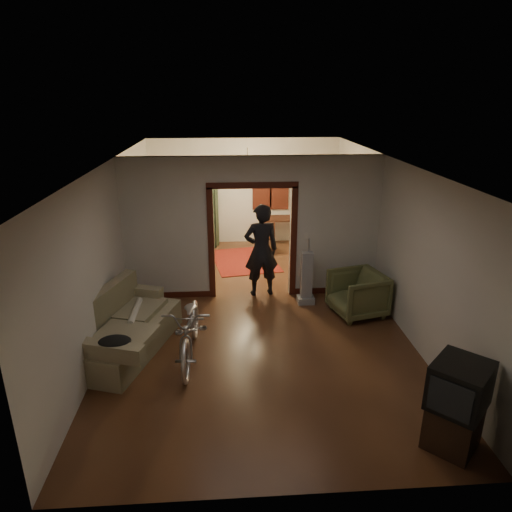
{
  "coord_description": "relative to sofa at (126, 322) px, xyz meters",
  "views": [
    {
      "loc": [
        -0.52,
        -7.79,
        3.9
      ],
      "look_at": [
        0.0,
        -0.3,
        1.2
      ],
      "focal_mm": 32.0,
      "sensor_mm": 36.0,
      "label": 1
    }
  ],
  "objects": [
    {
      "name": "ceiling",
      "position": [
        2.13,
        1.28,
        2.31
      ],
      "size": [
        5.0,
        8.5,
        0.01
      ],
      "primitive_type": "cube",
      "color": "white",
      "rests_on": "floor"
    },
    {
      "name": "partition_wall",
      "position": [
        2.13,
        2.03,
        0.91
      ],
      "size": [
        5.0,
        0.14,
        2.8
      ],
      "primitive_type": "cube",
      "color": "beige",
      "rests_on": "floor"
    },
    {
      "name": "locker",
      "position": [
        0.98,
        5.21,
        0.3
      ],
      "size": [
        0.89,
        0.67,
        1.59
      ],
      "primitive_type": "cube",
      "rotation": [
        0.0,
        0.0,
        -0.32
      ],
      "color": "#25341F",
      "rests_on": "floor"
    },
    {
      "name": "wall_right",
      "position": [
        4.63,
        1.28,
        0.91
      ],
      "size": [
        0.02,
        8.5,
        2.8
      ],
      "primitive_type": "cube",
      "color": "beige",
      "rests_on": "floor"
    },
    {
      "name": "jacket",
      "position": [
        0.05,
        -0.91,
        0.19
      ],
      "size": [
        0.45,
        0.34,
        0.13
      ],
      "primitive_type": "ellipsoid",
      "color": "black",
      "rests_on": "sofa"
    },
    {
      "name": "light_switch",
      "position": [
        3.18,
        1.95,
        0.76
      ],
      "size": [
        0.08,
        0.01,
        0.12
      ],
      "primitive_type": "cube",
      "color": "silver",
      "rests_on": "partition_wall"
    },
    {
      "name": "floor",
      "position": [
        2.13,
        1.28,
        -0.49
      ],
      "size": [
        5.0,
        8.5,
        0.01
      ],
      "primitive_type": "cube",
      "color": "#3C2013",
      "rests_on": "ground"
    },
    {
      "name": "vacuum",
      "position": [
        3.14,
        1.53,
        0.03
      ],
      "size": [
        0.35,
        0.3,
        1.05
      ],
      "primitive_type": "cube",
      "rotation": [
        0.0,
        0.0,
        0.13
      ],
      "color": "gray",
      "rests_on": "floor"
    },
    {
      "name": "person",
      "position": [
        2.3,
        2.02,
        0.45
      ],
      "size": [
        0.75,
        0.55,
        1.88
      ],
      "primitive_type": "imported",
      "rotation": [
        0.0,
        0.0,
        3.29
      ],
      "color": "black",
      "rests_on": "floor"
    },
    {
      "name": "rolled_paper",
      "position": [
        0.1,
        0.3,
        0.04
      ],
      "size": [
        0.11,
        0.86,
        0.11
      ],
      "primitive_type": "cylinder",
      "rotation": [
        1.57,
        0.0,
        0.0
      ],
      "color": "beige",
      "rests_on": "sofa"
    },
    {
      "name": "oriental_rug",
      "position": [
        2.05,
        3.98,
        -0.49
      ],
      "size": [
        1.74,
        2.12,
        0.01
      ],
      "primitive_type": "cube",
      "rotation": [
        0.0,
        0.0,
        0.17
      ],
      "color": "maroon",
      "rests_on": "floor"
    },
    {
      "name": "wall_back",
      "position": [
        2.13,
        5.53,
        0.91
      ],
      "size": [
        5.0,
        0.02,
        2.8
      ],
      "primitive_type": "cube",
      "color": "beige",
      "rests_on": "floor"
    },
    {
      "name": "armchair",
      "position": [
        4.0,
        0.99,
        -0.08
      ],
      "size": [
        1.09,
        1.07,
        0.82
      ],
      "primitive_type": "imported",
      "rotation": [
        0.0,
        0.0,
        -1.32
      ],
      "color": "brown",
      "rests_on": "floor"
    },
    {
      "name": "sofa",
      "position": [
        0.0,
        0.0,
        0.0
      ],
      "size": [
        1.57,
        2.34,
        0.99
      ],
      "primitive_type": "cube",
      "rotation": [
        0.0,
        0.0,
        -0.31
      ],
      "color": "#746E4D",
      "rests_on": "floor"
    },
    {
      "name": "globe",
      "position": [
        0.98,
        5.21,
        1.45
      ],
      "size": [
        0.31,
        0.31,
        0.31
      ],
      "primitive_type": "sphere",
      "color": "#1E5972",
      "rests_on": "locker"
    },
    {
      "name": "bicycle",
      "position": [
        1.04,
        -0.28,
        0.01
      ],
      "size": [
        0.74,
        1.93,
        1.0
      ],
      "primitive_type": "imported",
      "rotation": [
        0.0,
        0.0,
        -0.04
      ],
      "color": "silver",
      "rests_on": "floor"
    },
    {
      "name": "crt_tv",
      "position": [
        4.18,
        -2.39,
        0.32
      ],
      "size": [
        0.85,
        0.85,
        0.55
      ],
      "primitive_type": "cube",
      "rotation": [
        0.0,
        0.0,
        0.79
      ],
      "color": "black",
      "rests_on": "tv_stand"
    },
    {
      "name": "far_window",
      "position": [
        2.83,
        5.49,
        1.06
      ],
      "size": [
        0.98,
        0.06,
        1.28
      ],
      "primitive_type": "cube",
      "color": "black",
      "rests_on": "wall_back"
    },
    {
      "name": "tv_stand",
      "position": [
        4.18,
        -2.39,
        -0.23
      ],
      "size": [
        0.77,
        0.77,
        0.52
      ],
      "primitive_type": "cube",
      "rotation": [
        0.0,
        0.0,
        0.79
      ],
      "color": "black",
      "rests_on": "floor"
    },
    {
      "name": "door_casing",
      "position": [
        2.13,
        2.03,
        0.61
      ],
      "size": [
        1.74,
        0.2,
        2.32
      ],
      "primitive_type": "cube",
      "color": "#3C150D",
      "rests_on": "floor"
    },
    {
      "name": "desk",
      "position": [
        3.13,
        5.09,
        -0.11
      ],
      "size": [
        1.15,
        0.82,
        0.77
      ],
      "primitive_type": "cube",
      "rotation": [
        0.0,
        0.0,
        -0.25
      ],
      "color": "black",
      "rests_on": "floor"
    },
    {
      "name": "chandelier",
      "position": [
        2.13,
        3.78,
        1.86
      ],
      "size": [
        0.24,
        0.24,
        0.24
      ],
      "primitive_type": "sphere",
      "color": "#FFE0A5",
      "rests_on": "ceiling"
    },
    {
      "name": "desk_chair",
      "position": [
        2.63,
        4.47,
        -0.06
      ],
      "size": [
        0.46,
        0.46,
        0.87
      ],
      "primitive_type": "cube",
      "rotation": [
        0.0,
        0.0,
        0.22
      ],
      "color": "black",
      "rests_on": "floor"
    },
    {
      "name": "wall_left",
      "position": [
        -0.37,
        1.28,
        0.91
      ],
      "size": [
        0.02,
        8.5,
        2.8
      ],
      "primitive_type": "cube",
      "color": "beige",
      "rests_on": "floor"
    }
  ]
}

